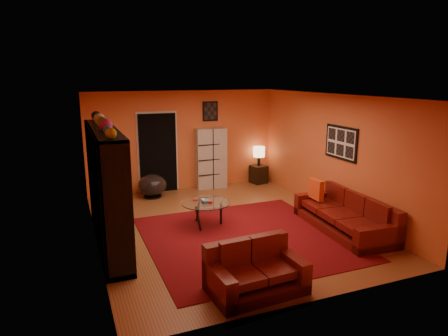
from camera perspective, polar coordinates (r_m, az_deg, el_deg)
name	(u,v)px	position (r m, az deg, el deg)	size (l,w,h in m)	color
floor	(226,226)	(8.17, 0.30, -8.27)	(6.00, 6.00, 0.00)	brown
ceiling	(226,96)	(7.62, 0.33, 10.27)	(6.00, 6.00, 0.00)	white
wall_back	(183,141)	(10.58, -5.81, 3.91)	(6.00, 6.00, 0.00)	#DC6030
wall_front	(315,210)	(5.23, 12.82, -5.91)	(6.00, 6.00, 0.00)	#DC6030
wall_left	(92,175)	(7.26, -18.31, -0.93)	(6.00, 6.00, 0.00)	#DC6030
wall_right	(332,154)	(9.01, 15.21, 1.92)	(6.00, 6.00, 0.00)	#DC6030
rug	(245,238)	(7.61, 3.02, -9.89)	(3.60, 3.60, 0.01)	#55090F
doorway	(158,153)	(10.43, -9.42, 2.10)	(0.95, 0.10, 2.04)	black
wall_art_right	(341,143)	(8.72, 16.40, 3.48)	(0.03, 1.00, 0.70)	black
wall_art_back	(210,111)	(10.70, -1.98, 8.12)	(0.42, 0.03, 0.52)	black
entertainment_unit	(107,187)	(7.33, -16.42, -2.68)	(0.45, 3.00, 2.10)	black
tv	(110,190)	(7.35, -16.00, -3.09)	(0.12, 0.95, 0.54)	black
sofa	(347,216)	(8.26, 17.18, -6.55)	(1.09, 2.35, 0.85)	#550D0B
loveseat	(254,271)	(5.82, 4.27, -14.42)	(1.37, 0.87, 0.85)	#550D0B
throw_pillow	(316,189)	(8.66, 13.00, -2.97)	(0.12, 0.42, 0.42)	#EB471A
coffee_table	(206,205)	(8.04, -2.62, -5.24)	(0.98, 0.98, 0.49)	silver
storage_cabinet	(211,158)	(10.69, -1.88, 1.39)	(0.81, 0.36, 1.62)	#BAB3AC
bowl_chair	(152,185)	(10.09, -10.20, -2.44)	(0.71, 0.71, 0.58)	black
side_table	(259,174)	(11.32, 4.96, -0.89)	(0.40, 0.40, 0.50)	black
table_lamp	(259,152)	(11.18, 5.02, 2.26)	(0.32, 0.32, 0.54)	black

